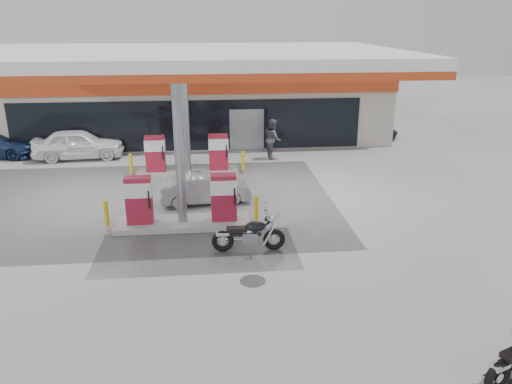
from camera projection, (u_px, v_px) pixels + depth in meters
ground at (181, 252)px, 15.06m from camera, size 90.00×90.00×0.00m
wet_patch at (197, 251)px, 15.10m from camera, size 6.00×3.00×0.00m
drain_cover at (253, 281)px, 13.37m from camera, size 0.70×0.70×0.01m
store_building at (190, 102)px, 29.36m from camera, size 22.00×8.22×4.00m
canopy at (179, 59)px, 18.01m from camera, size 16.00×10.02×5.51m
pump_island_near at (182, 206)px, 16.70m from camera, size 5.14×1.30×1.78m
pump_island_far at (187, 159)px, 22.33m from camera, size 5.14×1.30×1.78m
parked_motorcycle at (250, 235)px, 14.97m from camera, size 2.23×0.85×1.14m
sedan_white at (79, 144)px, 24.81m from camera, size 4.50×2.10×1.49m
attendant at (273, 139)px, 24.81m from camera, size 0.83×1.02×1.97m
hatchback_silver at (205, 188)px, 18.89m from camera, size 3.52×1.54×1.13m
parked_car_right at (364, 130)px, 28.97m from camera, size 3.99×2.02×1.08m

